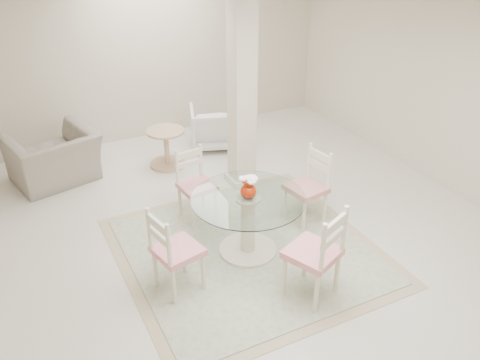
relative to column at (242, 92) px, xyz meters
name	(u,v)px	position (x,y,z in m)	size (l,w,h in m)	color
ground	(253,239)	(-0.50, -1.30, -1.35)	(7.00, 7.00, 0.00)	silver
room_shell	(256,91)	(-0.50, -1.30, 0.51)	(6.02, 7.02, 2.71)	beige
column	(242,92)	(0.00, 0.00, 0.00)	(0.30, 0.30, 2.70)	beige
area_rug	(248,251)	(-0.68, -1.50, -1.34)	(2.82, 2.82, 0.02)	tan
dining_table	(248,225)	(-0.68, -1.50, -0.98)	(1.26, 1.26, 0.73)	beige
red_vase	(249,187)	(-0.67, -1.50, -0.48)	(0.20, 0.19, 0.27)	#A82105
dining_chair_east	(311,181)	(0.31, -1.25, -0.79)	(0.49, 0.49, 1.07)	#F3E9C7
dining_chair_north	(194,179)	(-0.92, -0.51, -0.82)	(0.45, 0.45, 1.01)	beige
dining_chair_west	(171,247)	(-1.67, -1.75, -0.78)	(0.52, 0.52, 1.08)	beige
dining_chair_south	(320,249)	(-0.41, -2.49, -0.73)	(0.62, 0.62, 1.17)	#ECE5C2
recliner_taupe	(53,158)	(-2.36, 1.24, -0.98)	(1.13, 0.99, 0.74)	gray
armchair_white	(213,127)	(0.14, 1.30, -1.02)	(0.71, 0.73, 0.67)	white
side_table	(167,149)	(-0.77, 0.98, -1.08)	(0.56, 0.56, 0.58)	tan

